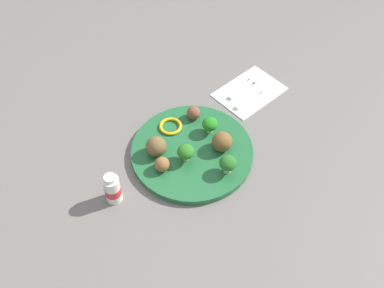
{
  "coord_description": "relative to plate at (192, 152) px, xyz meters",
  "views": [
    {
      "loc": [
        -0.47,
        -0.43,
        0.81
      ],
      "look_at": [
        0.0,
        0.0,
        0.04
      ],
      "focal_mm": 41.68,
      "sensor_mm": 36.0,
      "label": 1
    }
  ],
  "objects": [
    {
      "name": "ground_plane",
      "position": [
        0.0,
        0.0,
        -0.01
      ],
      "size": [
        4.0,
        4.0,
        0.0
      ],
      "primitive_type": "plane",
      "color": "slate"
    },
    {
      "name": "plate",
      "position": [
        0.0,
        0.0,
        0.0
      ],
      "size": [
        0.28,
        0.28,
        0.02
      ],
      "primitive_type": "cylinder",
      "color": "#236638",
      "rests_on": "ground_plane"
    },
    {
      "name": "broccoli_floret_far_rim",
      "position": [
        -0.03,
        -0.01,
        0.04
      ],
      "size": [
        0.04,
        0.04,
        0.04
      ],
      "color": "#93D07B",
      "rests_on": "plate"
    },
    {
      "name": "broccoli_floret_near_rim",
      "position": [
        0.07,
        0.01,
        0.03
      ],
      "size": [
        0.04,
        0.04,
        0.04
      ],
      "color": "#98D075",
      "rests_on": "plate"
    },
    {
      "name": "broccoli_floret_center",
      "position": [
        0.01,
        -0.1,
        0.04
      ],
      "size": [
        0.04,
        0.04,
        0.05
      ],
      "color": "#A8B882",
      "rests_on": "plate"
    },
    {
      "name": "meatball_back_right",
      "position": [
        0.08,
        0.06,
        0.02
      ],
      "size": [
        0.03,
        0.03,
        0.03
      ],
      "primitive_type": "sphere",
      "color": "brown",
      "rests_on": "plate"
    },
    {
      "name": "meatball_far_rim",
      "position": [
        0.05,
        -0.05,
        0.03
      ],
      "size": [
        0.05,
        0.05,
        0.05
      ],
      "primitive_type": "sphere",
      "color": "brown",
      "rests_on": "plate"
    },
    {
      "name": "meatball_mid_left",
      "position": [
        -0.06,
        0.05,
        0.03
      ],
      "size": [
        0.05,
        0.05,
        0.05
      ],
      "primitive_type": "sphere",
      "color": "brown",
      "rests_on": "plate"
    },
    {
      "name": "meatball_mid_right",
      "position": [
        -0.08,
        0.01,
        0.02
      ],
      "size": [
        0.03,
        0.03,
        0.03
      ],
      "primitive_type": "sphere",
      "color": "brown",
      "rests_on": "plate"
    },
    {
      "name": "pepper_ring_back_right",
      "position": [
        0.02,
        0.08,
        0.01
      ],
      "size": [
        0.07,
        0.07,
        0.01
      ],
      "primitive_type": "torus",
      "rotation": [
        0.0,
        0.0,
        4.95
      ],
      "color": "yellow",
      "rests_on": "plate"
    },
    {
      "name": "napkin",
      "position": [
        0.25,
        0.03,
        -0.01
      ],
      "size": [
        0.18,
        0.14,
        0.01
      ],
      "primitive_type": "cube",
      "rotation": [
        0.0,
        0.0,
        -0.1
      ],
      "color": "white",
      "rests_on": "ground_plane"
    },
    {
      "name": "fork",
      "position": [
        0.26,
        0.05,
        -0.0
      ],
      "size": [
        0.12,
        0.02,
        0.01
      ],
      "color": "silver",
      "rests_on": "napkin"
    },
    {
      "name": "knife",
      "position": [
        0.26,
        0.01,
        -0.0
      ],
      "size": [
        0.15,
        0.02,
        0.01
      ],
      "color": "white",
      "rests_on": "napkin"
    },
    {
      "name": "yogurt_bottle",
      "position": [
        -0.2,
        0.04,
        0.03
      ],
      "size": [
        0.04,
        0.04,
        0.08
      ],
      "color": "white",
      "rests_on": "ground_plane"
    }
  ]
}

